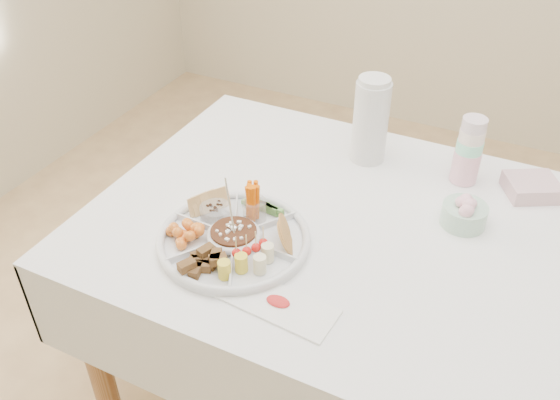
% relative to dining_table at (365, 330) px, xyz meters
% --- Properties ---
extents(dining_table, '(1.52, 1.02, 0.76)m').
position_rel_dining_table_xyz_m(dining_table, '(0.00, 0.00, 0.00)').
color(dining_table, white).
rests_on(dining_table, floor).
extents(party_tray, '(0.40, 0.40, 0.04)m').
position_rel_dining_table_xyz_m(party_tray, '(-0.31, -0.21, 0.40)').
color(party_tray, silver).
rests_on(party_tray, dining_table).
extents(bean_dip, '(0.12, 0.12, 0.04)m').
position_rel_dining_table_xyz_m(bean_dip, '(-0.31, -0.21, 0.41)').
color(bean_dip, black).
rests_on(bean_dip, party_tray).
extents(tortillas, '(0.12, 0.12, 0.07)m').
position_rel_dining_table_xyz_m(tortillas, '(-0.19, -0.15, 0.42)').
color(tortillas, '#BA7947').
rests_on(tortillas, party_tray).
extents(carrot_cucumber, '(0.13, 0.13, 0.11)m').
position_rel_dining_table_xyz_m(carrot_cucumber, '(-0.30, -0.08, 0.44)').
color(carrot_cucumber, '#F36100').
rests_on(carrot_cucumber, party_tray).
extents(pita_raisins, '(0.12, 0.12, 0.06)m').
position_rel_dining_table_xyz_m(pita_raisins, '(-0.42, -0.14, 0.42)').
color(pita_raisins, tan).
rests_on(pita_raisins, party_tray).
extents(cherries, '(0.13, 0.13, 0.05)m').
position_rel_dining_table_xyz_m(cherries, '(-0.43, -0.27, 0.42)').
color(cherries, orange).
rests_on(cherries, party_tray).
extents(granola_chunks, '(0.11, 0.11, 0.05)m').
position_rel_dining_table_xyz_m(granola_chunks, '(-0.32, -0.34, 0.42)').
color(granola_chunks, '#552F14').
rests_on(granola_chunks, party_tray).
extents(banana_tomato, '(0.11, 0.11, 0.08)m').
position_rel_dining_table_xyz_m(banana_tomato, '(-0.20, -0.28, 0.44)').
color(banana_tomato, '#E7E68B').
rests_on(banana_tomato, party_tray).
extents(cup_stack, '(0.10, 0.10, 0.21)m').
position_rel_dining_table_xyz_m(cup_stack, '(0.15, 0.34, 0.49)').
color(cup_stack, silver).
rests_on(cup_stack, dining_table).
extents(thermos, '(0.14, 0.14, 0.27)m').
position_rel_dining_table_xyz_m(thermos, '(-0.14, 0.33, 0.52)').
color(thermos, silver).
rests_on(thermos, dining_table).
extents(flower_bowl, '(0.13, 0.13, 0.09)m').
position_rel_dining_table_xyz_m(flower_bowl, '(0.19, 0.13, 0.42)').
color(flower_bowl, '#A9D3C1').
rests_on(flower_bowl, dining_table).
extents(napkin_stack, '(0.18, 0.17, 0.05)m').
position_rel_dining_table_xyz_m(napkin_stack, '(0.33, 0.35, 0.40)').
color(napkin_stack, beige).
rests_on(napkin_stack, dining_table).
extents(placemat, '(0.34, 0.14, 0.01)m').
position_rel_dining_table_xyz_m(placemat, '(-0.15, -0.34, 0.38)').
color(placemat, white).
rests_on(placemat, dining_table).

